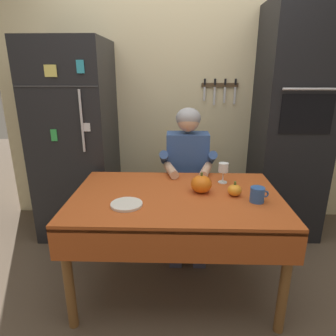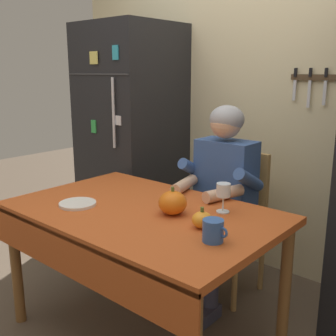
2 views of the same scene
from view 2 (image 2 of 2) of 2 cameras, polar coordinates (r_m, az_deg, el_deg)
The scene contains 10 objects.
back_wall_assembly at distance 3.01m, azimuth 14.04°, elevation 10.44°, with size 3.70×0.13×2.60m.
refrigerator at distance 3.33m, azimuth -5.10°, elevation 4.13°, with size 0.68×0.71×1.80m.
dining_table at distance 2.14m, azimuth -4.06°, elevation -8.07°, with size 1.40×0.90×0.74m.
chair_behind_person at distance 2.73m, azimuth 9.32°, elevation -6.63°, with size 0.40×0.40×0.93m.
seated_person at distance 2.50m, azimuth 7.26°, elevation -2.94°, with size 0.47×0.55×1.25m.
coffee_mug at distance 1.73m, azimuth 6.45°, elevation -8.76°, with size 0.12×0.09×0.10m.
wine_glass at distance 2.06m, azimuth 7.82°, elevation -3.33°, with size 0.07×0.07×0.15m.
pumpkin_large at distance 1.87m, azimuth 4.82°, elevation -7.28°, with size 0.09×0.09×0.10m.
pumpkin_medium at distance 2.03m, azimuth 0.67°, elevation -4.93°, with size 0.14×0.14×0.14m.
serving_tray at distance 2.23m, azimuth -12.64°, elevation -4.95°, with size 0.20×0.20×0.02m, color silver.
Camera 2 is at (1.41, -1.33, 1.44)m, focal length 43.18 mm.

